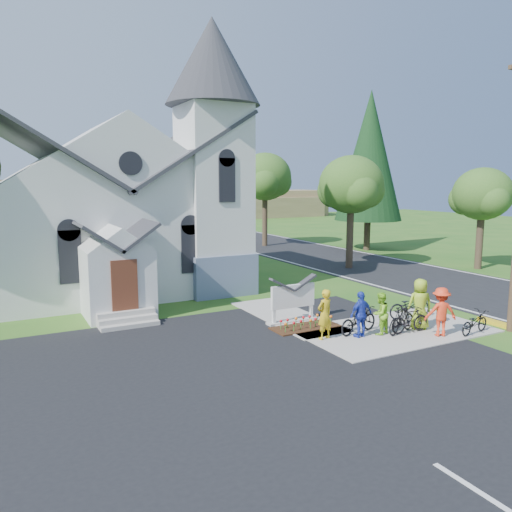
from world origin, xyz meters
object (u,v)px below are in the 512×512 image
cyclist_1 (380,313)px  bike_3 (402,320)px  church_sign (293,297)px  bike_0 (358,320)px  bike_1 (410,320)px  bike_4 (474,322)px  cyclist_0 (325,314)px  bike_2 (410,306)px  cyclist_4 (420,304)px  cyclist_2 (361,314)px  cyclist_3 (441,312)px

cyclist_1 → bike_3: cyclist_1 is taller
church_sign → bike_3: 4.12m
bike_0 → bike_1: bearing=-128.5°
cyclist_1 → bike_4: 3.42m
cyclist_0 → cyclist_1: bearing=155.5°
bike_2 → bike_4: (0.54, -2.61, -0.08)m
bike_0 → cyclist_0: bearing=77.4°
cyclist_4 → bike_3: bearing=28.0°
church_sign → cyclist_0: size_ratio=1.26×
cyclist_1 → cyclist_4: (1.74, -0.17, 0.18)m
bike_1 → bike_3: bike_3 is taller
cyclist_2 → cyclist_3: size_ratio=0.94×
bike_1 → cyclist_4: (0.68, 0.21, 0.46)m
bike_3 → bike_4: size_ratio=1.06×
church_sign → cyclist_4: bearing=-40.2°
bike_3 → cyclist_0: bearing=58.3°
bike_1 → bike_3: bearing=73.5°
cyclist_3 → bike_4: size_ratio=1.10×
cyclist_0 → bike_4: size_ratio=1.11×
cyclist_3 → bike_4: cyclist_3 is taller
church_sign → cyclist_3: size_ratio=1.27×
bike_0 → cyclist_3: bearing=-135.7°
cyclist_1 → bike_3: size_ratio=0.91×
cyclist_4 → cyclist_2: bearing=16.9°
bike_2 → cyclist_3: bearing=169.3°
bike_0 → bike_2: size_ratio=0.97×
cyclist_3 → cyclist_4: (-0.02, 0.96, 0.07)m
bike_2 → bike_1: bearing=143.0°
bike_1 → bike_2: bike_2 is taller
bike_4 → bike_2: bearing=2.3°
church_sign → cyclist_2: 2.99m
church_sign → bike_2: size_ratio=1.17×
church_sign → cyclist_0: bearing=-94.9°
bike_0 → bike_2: bearing=-90.5°
bike_1 → bike_2: size_ratio=0.85×
bike_2 → cyclist_4: cyclist_4 is taller
cyclist_0 → cyclist_2: bearing=150.3°
bike_0 → cyclist_4: bearing=-116.8°
bike_1 → bike_4: bearing=-116.1°
cyclist_1 → cyclist_3: size_ratio=0.88×
church_sign → cyclist_3: cyclist_3 is taller
church_sign → bike_3: (2.63, -3.13, -0.47)m
cyclist_0 → bike_1: 3.26m
bike_0 → cyclist_3: 2.87m
church_sign → bike_1: bearing=-48.0°
cyclist_2 → cyclist_4: 2.56m
cyclist_0 → cyclist_4: size_ratio=0.93×
bike_0 → cyclist_4: size_ratio=0.97×
cyclist_1 → cyclist_4: size_ratio=0.81×
cyclist_1 → cyclist_3: bearing=131.4°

